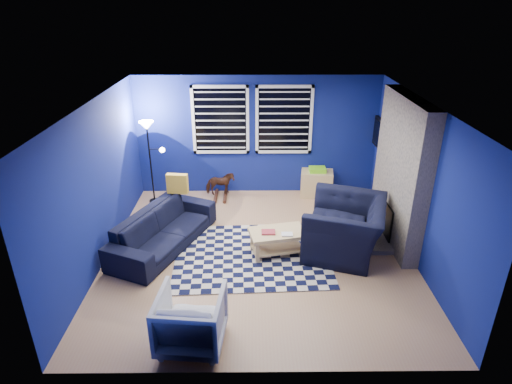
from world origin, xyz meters
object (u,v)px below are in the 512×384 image
tv (382,136)px  coffee_table (277,238)px  floor_lamp (149,137)px  sofa (163,229)px  armchair_big (345,227)px  armchair_bent (191,319)px  cabinet (317,183)px  rocking_horse (220,184)px

tv → coffee_table: 3.15m
coffee_table → floor_lamp: bearing=140.2°
sofa → armchair_big: (3.03, -0.20, 0.13)m
armchair_bent → coffee_table: bearing=-114.3°
cabinet → floor_lamp: size_ratio=0.42×
tv → floor_lamp: size_ratio=0.59×
tv → cabinet: tv is taller
tv → floor_lamp: floor_lamp is taller
tv → sofa: 4.55m
tv → armchair_bent: (-3.29, -4.03, -1.03)m
rocking_horse → armchair_big: bearing=-145.9°
tv → armchair_bent: bearing=-129.2°
armchair_big → rocking_horse: (-2.20, 2.11, -0.13)m
armchair_big → floor_lamp: bearing=-100.8°
armchair_big → armchair_bent: armchair_big is taller
tv → floor_lamp: (-4.58, -0.01, -0.00)m
armchair_big → rocking_horse: size_ratio=2.37×
rocking_horse → cabinet: 2.05m
floor_lamp → tv: bearing=0.2°
coffee_table → armchair_big: bearing=4.1°
cabinet → rocking_horse: bearing=-169.1°
armchair_big → floor_lamp: 4.16m
sofa → floor_lamp: 2.12m
sofa → floor_lamp: (-0.52, 1.75, 1.08)m
coffee_table → tv: bearing=43.5°
armchair_bent → tv: bearing=-123.6°
sofa → coffee_table: 1.93m
armchair_big → rocking_horse: bearing=-115.9°
floor_lamp → rocking_horse: bearing=7.0°
tv → rocking_horse: tv is taller
rocking_horse → tv: bearing=-104.9°
tv → armchair_bent: tv is taller
tv → sofa: (-4.06, -1.76, -1.08)m
sofa → armchair_big: armchair_big is taller
armchair_big → coffee_table: (-1.12, -0.08, -0.14)m
sofa → cabinet: same height
coffee_table → cabinet: size_ratio=1.37×
sofa → armchair_big: size_ratio=1.58×
coffee_table → cabinet: bearing=67.1°
sofa → armchair_big: 3.04m
armchair_bent → floor_lamp: 4.34m
rocking_horse → coffee_table: size_ratio=0.60×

